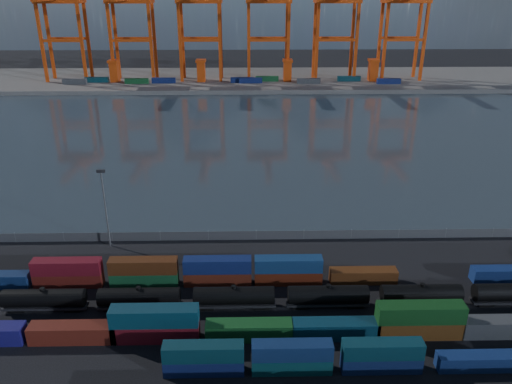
{
  "coord_description": "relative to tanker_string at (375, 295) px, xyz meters",
  "views": [
    {
      "loc": [
        -1.99,
        -64.55,
        49.75
      ],
      "look_at": [
        0.0,
        30.0,
        10.0
      ],
      "focal_mm": 35.0,
      "sensor_mm": 36.0,
      "label": 1
    }
  ],
  "objects": [
    {
      "name": "gantry_cranes",
      "position": [
        -26.58,
        199.05,
        34.49
      ],
      "size": [
        197.97,
        44.1,
        59.72
      ],
      "color": "#D4420F",
      "rests_on": "ground"
    },
    {
      "name": "quay_containers",
      "position": [
        -30.08,
        191.1,
        1.19
      ],
      "size": [
        172.58,
        10.99,
        2.6
      ],
      "color": "navy",
      "rests_on": "far_quay"
    },
    {
      "name": "harbor_water",
      "position": [
        -19.08,
        100.64,
        -2.11
      ],
      "size": [
        700.0,
        700.0,
        0.0
      ],
      "primitive_type": "plane",
      "color": "#2D3941",
      "rests_on": "ground"
    },
    {
      "name": "container_row_north",
      "position": [
        -16.23,
        7.18,
        0.05
      ],
      "size": [
        141.33,
        2.43,
        5.18
      ],
      "color": "navy",
      "rests_on": "ground"
    },
    {
      "name": "waterfront_fence",
      "position": [
        -19.08,
        23.64,
        -1.11
      ],
      "size": [
        160.12,
        0.12,
        2.2
      ],
      "color": "#595B5E",
      "rests_on": "ground"
    },
    {
      "name": "container_row_mid",
      "position": [
        -13.83,
        -7.75,
        -0.22
      ],
      "size": [
        142.81,
        2.67,
        5.68
      ],
      "color": "#3F4145",
      "rests_on": "ground"
    },
    {
      "name": "straddle_carriers",
      "position": [
        -21.58,
        195.64,
        5.71
      ],
      "size": [
        140.0,
        7.0,
        11.1
      ],
      "color": "#D4420F",
      "rests_on": "far_quay"
    },
    {
      "name": "ground",
      "position": [
        -19.08,
        -4.36,
        -2.11
      ],
      "size": [
        700.0,
        700.0,
        0.0
      ],
      "primitive_type": "plane",
      "color": "black",
      "rests_on": "ground"
    },
    {
      "name": "yard_light_mast",
      "position": [
        -49.08,
        21.64,
        7.18
      ],
      "size": [
        1.6,
        0.4,
        16.6
      ],
      "color": "slate",
      "rests_on": "ground"
    },
    {
      "name": "tanker_string",
      "position": [
        0.0,
        0.0,
        0.0
      ],
      "size": [
        122.21,
        2.95,
        4.22
      ],
      "color": "black",
      "rests_on": "ground"
    },
    {
      "name": "container_row_south",
      "position": [
        -31.79,
        -14.86,
        -0.12
      ],
      "size": [
        126.68,
        2.25,
        4.8
      ],
      "color": "#3F4245",
      "rests_on": "ground"
    },
    {
      "name": "far_quay",
      "position": [
        -19.08,
        205.64,
        -1.11
      ],
      "size": [
        700.0,
        70.0,
        2.0
      ],
      "primitive_type": "cube",
      "color": "#514F4C",
      "rests_on": "ground"
    }
  ]
}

